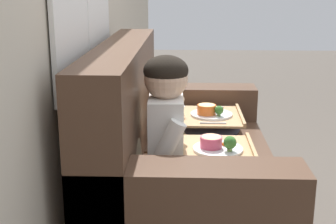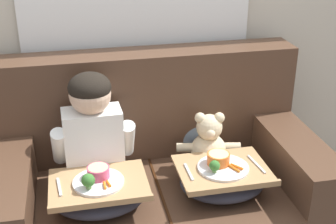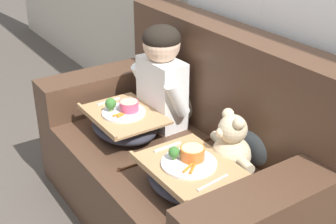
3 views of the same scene
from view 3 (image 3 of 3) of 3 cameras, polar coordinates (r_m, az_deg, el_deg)
The scene contains 8 objects.
ground_plane at distance 2.61m, azimuth 1.00°, elevation -12.86°, with size 14.00×14.00×0.00m, color #4C443D.
couch at distance 2.44m, azimuth 2.54°, elevation -5.74°, with size 1.61×0.90×1.00m.
throw_pillow_behind_child at distance 2.64m, azimuth 2.35°, elevation 2.53°, with size 0.32×0.16×0.34m.
throw_pillow_behind_teddy at distance 2.25m, azimuth 11.06°, elevation -2.59°, with size 0.32×0.15×0.33m.
child_figure at distance 2.49m, azimuth -0.78°, elevation 4.93°, with size 0.40×0.20×0.56m.
teddy_bear at distance 2.15m, azimuth 7.64°, elevation -4.38°, with size 0.33×0.24×0.31m.
lap_tray_child at distance 2.48m, azimuth -5.38°, elevation -1.33°, with size 0.44×0.34×0.21m.
lap_tray_teddy at distance 2.06m, azimuth 2.51°, elevation -7.69°, with size 0.43×0.35×0.20m.
Camera 3 is at (1.66, -1.15, 1.66)m, focal length 50.00 mm.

